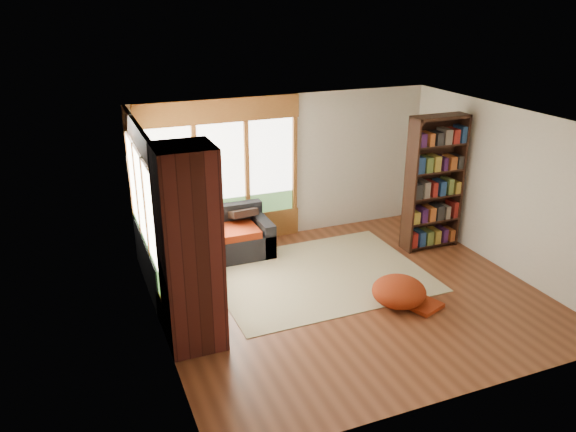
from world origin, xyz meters
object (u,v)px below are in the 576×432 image
object	(u,v)px
sectional_sofa	(193,252)
area_rug	(319,275)
brick_chimney	(190,250)
pouf	(399,291)
dog_brindle	(177,243)
bookshelf	(434,183)
dog_tan	(205,224)

from	to	relation	value
sectional_sofa	area_rug	size ratio (longest dim) A/B	0.67
brick_chimney	area_rug	bearing A→B (deg)	25.55
brick_chimney	pouf	bearing A→B (deg)	-3.38
area_rug	dog_brindle	size ratio (longest dim) A/B	4.31
bookshelf	dog_brindle	xyz separation A→B (m)	(-4.42, 0.17, -0.44)
pouf	dog_tan	xyz separation A→B (m)	(-2.28, 2.14, 0.57)
brick_chimney	area_rug	distance (m)	2.81
dog_brindle	area_rug	bearing A→B (deg)	-114.76
dog_tan	sectional_sofa	bearing A→B (deg)	107.55
dog_brindle	brick_chimney	bearing A→B (deg)	163.29
area_rug	sectional_sofa	bearing A→B (deg)	151.69
sectional_sofa	pouf	distance (m)	3.33
bookshelf	pouf	world-z (taller)	bookshelf
area_rug	dog_brindle	bearing A→B (deg)	167.42
sectional_sofa	dog_brindle	world-z (taller)	dog_brindle
brick_chimney	sectional_sofa	world-z (taller)	brick_chimney
area_rug	dog_tan	xyz separation A→B (m)	(-1.60, 0.89, 0.78)
brick_chimney	dog_brindle	xyz separation A→B (m)	(0.12, 1.55, -0.57)
sectional_sofa	pouf	size ratio (longest dim) A/B	2.83
bookshelf	dog_brindle	distance (m)	4.44
area_rug	dog_tan	size ratio (longest dim) A/B	3.25
dog_tan	bookshelf	bearing A→B (deg)	-59.22
bookshelf	area_rug	bearing A→B (deg)	-172.48
brick_chimney	bookshelf	xyz separation A→B (m)	(4.54, 1.38, -0.13)
dog_tan	dog_brindle	world-z (taller)	dog_tan
sectional_sofa	pouf	xyz separation A→B (m)	(2.48, -2.22, -0.08)
area_rug	dog_tan	bearing A→B (deg)	150.91
pouf	dog_tan	bearing A→B (deg)	136.81
area_rug	dog_tan	distance (m)	1.99
bookshelf	pouf	bearing A→B (deg)	-136.07
area_rug	bookshelf	bearing A→B (deg)	7.52
dog_brindle	bookshelf	bearing A→B (deg)	-104.42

